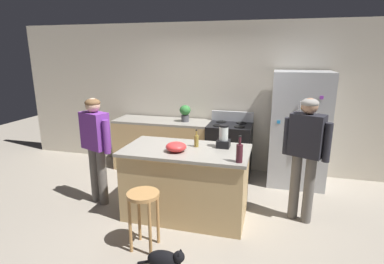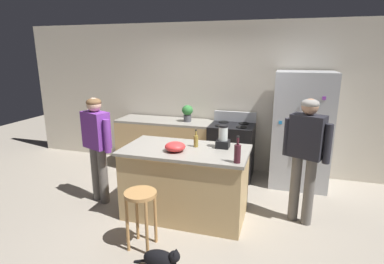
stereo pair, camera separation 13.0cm
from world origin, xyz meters
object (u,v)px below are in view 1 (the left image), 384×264
object	(u,v)px
person_by_sink_right	(306,149)
potted_plant	(185,112)
stove_range	(229,150)
person_by_island_left	(96,141)
bar_stool	(144,205)
blender_appliance	(224,138)
mixing_bowl	(176,147)
refrigerator	(299,129)
bottle_wine	(239,153)
cat	(166,260)
kitchen_island	(186,182)
bottle_vinegar	(196,140)

from	to	relation	value
person_by_sink_right	potted_plant	world-z (taller)	person_by_sink_right
stove_range	potted_plant	distance (m)	1.04
person_by_island_left	bar_stool	world-z (taller)	person_by_island_left
blender_appliance	mixing_bowl	bearing A→B (deg)	-149.52
refrigerator	bar_stool	bearing A→B (deg)	-126.84
potted_plant	bottle_wine	bearing A→B (deg)	-57.55
stove_range	potted_plant	world-z (taller)	potted_plant
refrigerator	mixing_bowl	distance (m)	2.28
cat	bottle_wine	distance (m)	1.39
bottle_wine	person_by_island_left	bearing A→B (deg)	170.69
kitchen_island	person_by_sink_right	bearing A→B (deg)	10.15
person_by_island_left	person_by_sink_right	bearing A→B (deg)	5.07
person_by_island_left	bottle_wine	xyz separation A→B (m)	(2.07, -0.34, 0.12)
bar_stool	bottle_vinegar	size ratio (longest dim) A/B	2.87
bottle_wine	cat	bearing A→B (deg)	-128.44
person_by_island_left	mixing_bowl	distance (m)	1.26
bottle_vinegar	blender_appliance	bearing A→B (deg)	10.80
person_by_island_left	blender_appliance	bearing A→B (deg)	5.51
bar_stool	blender_appliance	bearing A→B (deg)	55.05
bar_stool	bottle_vinegar	world-z (taller)	bottle_vinegar
cat	blender_appliance	distance (m)	1.66
refrigerator	cat	xyz separation A→B (m)	(-1.39, -2.61, -0.83)
stove_range	mixing_bowl	xyz separation A→B (m)	(-0.45, -1.66, 0.52)
stove_range	bottle_wine	bearing A→B (deg)	-78.79
bar_stool	cat	bearing A→B (deg)	-38.93
cat	bottle_wine	world-z (taller)	bottle_wine
person_by_sink_right	potted_plant	xyz separation A→B (m)	(-1.96, 1.28, 0.13)
person_by_island_left	person_by_sink_right	xyz separation A→B (m)	(2.83, 0.25, 0.05)
person_by_island_left	bottle_wine	size ratio (longest dim) A/B	4.94
bar_stool	refrigerator	bearing A→B (deg)	53.16
bottle_wine	mixing_bowl	world-z (taller)	bottle_wine
stove_range	cat	size ratio (longest dim) A/B	2.17
kitchen_island	potted_plant	size ratio (longest dim) A/B	5.48
person_by_sink_right	bottle_wine	distance (m)	0.97
refrigerator	potted_plant	size ratio (longest dim) A/B	6.27
mixing_bowl	blender_appliance	bearing A→B (deg)	30.48
bottle_wine	mixing_bowl	size ratio (longest dim) A/B	1.20
bottle_vinegar	potted_plant	bearing A→B (deg)	111.88
person_by_sink_right	bottle_vinegar	bearing A→B (deg)	-174.03
person_by_sink_right	person_by_island_left	bearing A→B (deg)	-174.93
refrigerator	cat	bearing A→B (deg)	-118.06
stove_range	bottle_vinegar	size ratio (longest dim) A/B	4.78
bar_stool	blender_appliance	distance (m)	1.36
stove_range	bottle_wine	xyz separation A→B (m)	(0.37, -1.85, 0.58)
refrigerator	person_by_island_left	world-z (taller)	refrigerator
cat	blender_appliance	world-z (taller)	blender_appliance
potted_plant	cat	bearing A→B (deg)	-78.02
person_by_sink_right	cat	xyz separation A→B (m)	(-1.39, -1.38, -0.88)
stove_range	cat	distance (m)	2.68
stove_range	blender_appliance	size ratio (longest dim) A/B	3.71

